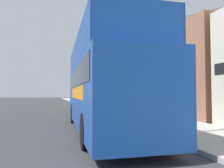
% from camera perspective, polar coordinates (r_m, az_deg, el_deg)
% --- Properties ---
extents(ground_plane, '(144.00, 144.00, 0.00)m').
position_cam_1_polar(ground_plane, '(23.99, -20.39, -6.27)').
color(ground_plane, '#333335').
extents(sidewalk, '(3.86, 108.00, 0.14)m').
position_cam_1_polar(sidewalk, '(21.71, -0.49, -6.65)').
color(sidewalk, '#ADAAA3').
rests_on(sidewalk, ground_plane).
extents(brick_terrace_rear, '(6.00, 22.37, 9.02)m').
position_cam_1_polar(brick_terrace_rear, '(23.44, 11.39, 4.58)').
color(brick_terrace_rear, '#9E664C').
rests_on(brick_terrace_rear, ground_plane).
extents(tour_bus, '(2.84, 10.01, 3.93)m').
position_cam_1_polar(tour_bus, '(9.67, -2.45, -1.57)').
color(tour_bus, '#19479E').
rests_on(tour_bus, ground_plane).
extents(parked_car_ahead_of_bus, '(1.93, 4.61, 1.37)m').
position_cam_1_polar(parked_car_ahead_of_bus, '(17.72, -7.13, -5.67)').
color(parked_car_ahead_of_bus, black).
rests_on(parked_car_ahead_of_bus, ground_plane).
extents(pedestrian_third, '(0.42, 0.23, 1.62)m').
position_cam_1_polar(pedestrian_third, '(10.95, 13.70, -5.19)').
color(pedestrian_third, '#232328').
rests_on(pedestrian_third, sidewalk).
extents(lamp_post_nearest, '(0.35, 0.35, 4.63)m').
position_cam_1_polar(lamp_post_nearest, '(8.53, 15.00, 9.07)').
color(lamp_post_nearest, black).
rests_on(lamp_post_nearest, sidewalk).
extents(lamp_post_second, '(0.35, 0.35, 4.69)m').
position_cam_1_polar(lamp_post_second, '(16.44, -0.57, 3.56)').
color(lamp_post_second, black).
rests_on(lamp_post_second, sidewalk).
extents(lamp_post_third, '(0.35, 0.35, 4.81)m').
position_cam_1_polar(lamp_post_third, '(24.82, -5.78, 1.69)').
color(lamp_post_third, black).
rests_on(lamp_post_third, sidewalk).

